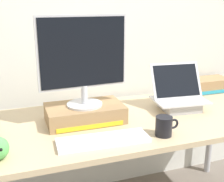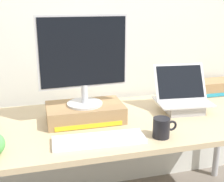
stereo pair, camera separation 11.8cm
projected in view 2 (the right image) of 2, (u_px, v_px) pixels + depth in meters
The scene contains 8 objects.
back_wall at pixel (94, 17), 2.00m from camera, with size 7.00×0.10×2.60m, color silver.
desk at pixel (112, 130), 1.72m from camera, with size 2.08×0.79×0.73m.
toner_box_yellow at pixel (85, 112), 1.70m from camera, with size 0.44×0.26×0.10m.
desktop_monitor at pixel (84, 59), 1.61m from camera, with size 0.50×0.20×0.50m.
open_laptop at pixel (182, 102), 1.85m from camera, with size 0.35×0.27×0.28m.
external_keyboard at pixel (99, 140), 1.44m from camera, with size 0.46×0.17×0.02m.
coffee_mug at pixel (162, 128), 1.48m from camera, with size 0.13×0.09×0.10m.
toner_box_cyan at pixel (216, 87), 2.21m from camera, with size 0.32×0.18×0.10m.
Camera 2 is at (-0.40, -1.53, 1.39)m, focal length 46.98 mm.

